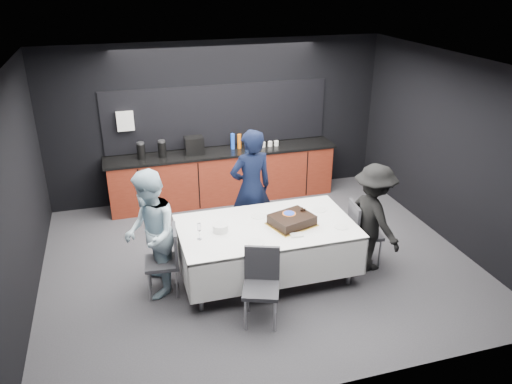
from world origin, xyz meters
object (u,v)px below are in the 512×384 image
champagne_flute (199,228)px  person_center (251,188)px  cake_assembly (292,220)px  chair_right (361,229)px  chair_near (261,280)px  person_left (150,235)px  plate_stack (220,228)px  chair_left (168,256)px  party_table (267,235)px  person_right (373,218)px

champagne_flute → person_center: bearing=47.5°
cake_assembly → chair_right: (1.06, 0.05, -0.31)m
chair_right → cake_assembly: bearing=-177.4°
chair_near → person_left: (-1.18, 0.91, 0.31)m
champagne_flute → person_left: person_left is taller
cake_assembly → plate_stack: cake_assembly is taller
chair_right → chair_left: bearing=179.5°
party_table → cake_assembly: size_ratio=3.42×
champagne_flute → person_right: size_ratio=0.15×
person_center → chair_near: bearing=69.0°
chair_near → chair_right: bearing=25.5°
champagne_flute → person_center: (0.97, 1.06, -0.03)m
chair_right → person_left: size_ratio=0.55×
champagne_flute → chair_right: (2.30, 0.08, -0.40)m
plate_stack → chair_near: (0.29, -0.86, -0.30)m
person_right → person_center: bearing=40.4°
plate_stack → chair_left: chair_left is taller
plate_stack → champagne_flute: champagne_flute is taller
chair_near → person_left: person_left is taller
cake_assembly → plate_stack: (-0.95, 0.09, -0.02)m
chair_right → chair_near: 1.89m
champagne_flute → person_center: 1.44m
party_table → person_center: bearing=86.6°
chair_left → chair_near: bearing=-40.1°
chair_right → chair_near: bearing=-154.5°
person_left → party_table: bearing=88.4°
person_left → person_right: (2.97, -0.25, -0.07)m
chair_near → party_table: bearing=68.8°
cake_assembly → party_table: bearing=167.3°
chair_right → chair_near: (-1.71, -0.82, 0.00)m
person_center → plate_stack: bearing=45.3°
chair_near → person_right: bearing=20.2°
chair_left → person_right: 2.80m
chair_left → person_center: (1.38, 0.96, 0.37)m
party_table → person_center: 0.99m
chair_left → champagne_flute: bearing=-14.7°
cake_assembly → chair_left: bearing=177.5°
person_left → chair_right: bearing=89.2°
plate_stack → chair_left: 0.76m
person_right → chair_left: bearing=75.6°
chair_right → chair_near: size_ratio=1.00×
person_left → chair_near: bearing=53.4°
cake_assembly → person_left: 1.84m
champagne_flute → person_right: 2.39m
party_table → cake_assembly: 0.39m
chair_right → person_center: person_center is taller
cake_assembly → person_left: (-1.83, 0.14, -0.01)m
champagne_flute → person_left: bearing=163.0°
chair_near → person_center: bearing=77.9°
cake_assembly → plate_stack: size_ratio=3.32×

